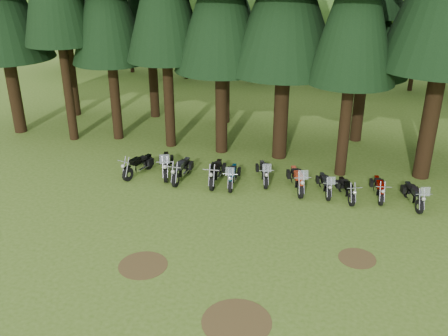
{
  "coord_description": "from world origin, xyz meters",
  "views": [
    {
      "loc": [
        3.81,
        -15.8,
        10.6
      ],
      "look_at": [
        -1.86,
        5.0,
        1.0
      ],
      "focal_mm": 40.0,
      "sensor_mm": 36.0,
      "label": 1
    }
  ],
  "objects": [
    {
      "name": "ground",
      "position": [
        0.0,
        0.0,
        0.0
      ],
      "size": [
        120.0,
        120.0,
        0.0
      ],
      "primitive_type": "plane",
      "color": "#42681A",
      "rests_on": "ground"
    },
    {
      "name": "decid_0",
      "position": [
        -22.1,
        25.26,
        5.9
      ],
      "size": [
        8.0,
        7.78,
        10.0
      ],
      "color": "black",
      "rests_on": "ground"
    },
    {
      "name": "decid_1",
      "position": [
        -15.99,
        25.76,
        5.83
      ],
      "size": [
        7.91,
        7.69,
        9.88
      ],
      "color": "black",
      "rests_on": "ground"
    },
    {
      "name": "decid_2",
      "position": [
        -10.43,
        24.78,
        4.95
      ],
      "size": [
        6.72,
        6.53,
        8.4
      ],
      "color": "black",
      "rests_on": "ground"
    },
    {
      "name": "decid_3",
      "position": [
        -4.71,
        25.13,
        4.51
      ],
      "size": [
        6.12,
        5.95,
        7.65
      ],
      "color": "black",
      "rests_on": "ground"
    },
    {
      "name": "decid_4",
      "position": [
        1.58,
        26.32,
        4.37
      ],
      "size": [
        5.93,
        5.76,
        7.41
      ],
      "color": "black",
      "rests_on": "ground"
    },
    {
      "name": "decid_5",
      "position": [
        8.29,
        25.71,
        6.23
      ],
      "size": [
        8.45,
        8.21,
        10.56
      ],
      "color": "black",
      "rests_on": "ground"
    },
    {
      "name": "dirt_patch_0",
      "position": [
        -3.0,
        -2.0,
        0.01
      ],
      "size": [
        1.8,
        1.8,
        0.01
      ],
      "primitive_type": "cylinder",
      "color": "#4C3D1E",
      "rests_on": "ground"
    },
    {
      "name": "dirt_patch_1",
      "position": [
        4.5,
        0.5,
        0.01
      ],
      "size": [
        1.4,
        1.4,
        0.01
      ],
      "primitive_type": "cylinder",
      "color": "#4C3D1E",
      "rests_on": "ground"
    },
    {
      "name": "dirt_patch_2",
      "position": [
        1.0,
        -4.0,
        0.01
      ],
      "size": [
        2.2,
        2.2,
        0.01
      ],
      "primitive_type": "cylinder",
      "color": "#4C3D1E",
      "rests_on": "ground"
    },
    {
      "name": "motorcycle_0",
      "position": [
        -6.41,
        5.23,
        0.48
      ],
      "size": [
        0.74,
        2.28,
        0.95
      ],
      "rotation": [
        0.0,
        0.0,
        -0.26
      ],
      "color": "black",
      "rests_on": "ground"
    },
    {
      "name": "motorcycle_1",
      "position": [
        -5.05,
        5.59,
        0.53
      ],
      "size": [
        1.14,
        2.46,
        1.58
      ],
      "rotation": [
        0.0,
        0.0,
        0.35
      ],
      "color": "black",
      "rests_on": "ground"
    },
    {
      "name": "motorcycle_2",
      "position": [
        -4.11,
        5.27,
        0.49
      ],
      "size": [
        0.32,
        2.37,
        0.96
      ],
      "rotation": [
        0.0,
        0.0,
        -0.0
      ],
      "color": "black",
      "rests_on": "ground"
    },
    {
      "name": "motorcycle_3",
      "position": [
        -2.38,
        5.39,
        0.51
      ],
      "size": [
        0.42,
        2.44,
        0.99
      ],
      "rotation": [
        0.0,
        0.0,
        0.08
      ],
      "color": "black",
      "rests_on": "ground"
    },
    {
      "name": "motorcycle_4",
      "position": [
        -1.52,
        5.29,
        0.47
      ],
      "size": [
        0.58,
        2.23,
        1.4
      ],
      "rotation": [
        0.0,
        0.0,
        0.14
      ],
      "color": "black",
      "rests_on": "ground"
    },
    {
      "name": "motorcycle_5",
      "position": [
        -0.14,
        6.08,
        0.47
      ],
      "size": [
        0.94,
        2.2,
        1.4
      ],
      "rotation": [
        0.0,
        0.0,
        0.31
      ],
      "color": "black",
      "rests_on": "ground"
    },
    {
      "name": "motorcycle_6",
      "position": [
        1.55,
        5.6,
        0.51
      ],
      "size": [
        1.08,
        2.39,
        1.53
      ],
      "rotation": [
        0.0,
        0.0,
        0.33
      ],
      "color": "black",
      "rests_on": "ground"
    },
    {
      "name": "motorcycle_7",
      "position": [
        2.87,
        5.59,
        0.43
      ],
      "size": [
        0.84,
        2.04,
        1.3
      ],
      "rotation": [
        0.0,
        0.0,
        0.3
      ],
      "color": "black",
      "rests_on": "ground"
    },
    {
      "name": "motorcycle_8",
      "position": [
        3.85,
        5.34,
        0.43
      ],
      "size": [
        0.87,
        1.96,
        0.84
      ],
      "rotation": [
        0.0,
        0.0,
        0.37
      ],
      "color": "black",
      "rests_on": "ground"
    },
    {
      "name": "motorcycle_9",
      "position": [
        5.27,
        5.82,
        0.44
      ],
      "size": [
        0.43,
        2.1,
        0.86
      ],
      "rotation": [
        0.0,
        0.0,
        0.14
      ],
      "color": "black",
      "rests_on": "ground"
    },
    {
      "name": "motorcycle_10",
      "position": [
        6.76,
        5.45,
        0.46
      ],
      "size": [
        0.87,
        2.18,
        1.39
      ],
      "rotation": [
        0.0,
        0.0,
        0.28
      ],
      "color": "black",
      "rests_on": "ground"
    }
  ]
}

